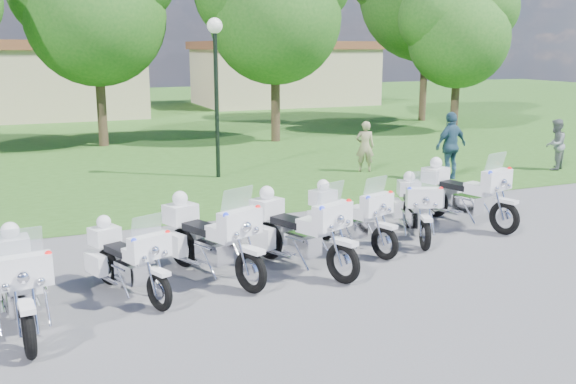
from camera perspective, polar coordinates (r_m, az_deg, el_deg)
name	(u,v)px	position (r m, az deg, el deg)	size (l,w,h in m)	color
ground	(335,252)	(12.10, 4.21, -5.38)	(100.00, 100.00, 0.00)	slate
grass_lawn	(124,114)	(37.82, -14.40, 6.69)	(100.00, 48.00, 0.01)	#30591C
motorcycle_0	(18,281)	(9.48, -22.84, -7.31)	(0.91, 2.38, 1.60)	black
motorcycle_1	(127,258)	(10.21, -14.14, -5.75)	(1.18, 1.98, 1.40)	black
motorcycle_2	(209,237)	(10.71, -7.05, -4.00)	(1.41, 2.30, 1.65)	black
motorcycle_3	(298,230)	(11.03, 0.86, -3.41)	(1.40, 2.30, 1.64)	black
motorcycle_4	(348,216)	(12.23, 5.36, -2.14)	(1.17, 2.15, 1.49)	black
motorcycle_5	(415,207)	(13.17, 11.25, -1.29)	(1.21, 2.10, 1.48)	black
motorcycle_6	(463,192)	(14.33, 15.32, -0.04)	(1.25, 2.42, 1.67)	black
lamp_post	(216,59)	(18.68, -6.46, 11.63)	(0.44, 0.44, 4.56)	black
tree_1	(93,2)	(25.78, -16.91, 15.84)	(6.09, 5.20, 8.12)	#38281C
tree_2	(274,5)	(26.01, -1.29, 16.31)	(6.07, 5.18, 8.10)	#38281C
tree_3	(458,27)	(29.89, 14.87, 13.96)	(5.20, 4.44, 6.93)	#38281C
building_west	(6,79)	(38.32, -23.81, 9.19)	(14.56, 8.32, 4.10)	#C0B38A
building_east	(284,73)	(43.43, -0.39, 10.56)	(11.44, 7.28, 4.10)	#C0B38A
bystander_a	(365,147)	(19.78, 6.85, 4.01)	(0.57, 0.37, 1.55)	tan
bystander_b	(555,145)	(21.60, 22.66, 3.90)	(0.77, 0.60, 1.58)	slate
bystander_c	(451,146)	(19.04, 14.27, 3.97)	(1.14, 0.48, 1.95)	#2E556F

